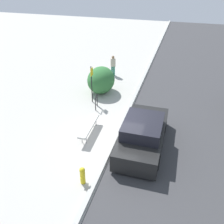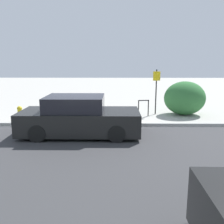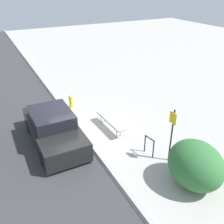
% 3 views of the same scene
% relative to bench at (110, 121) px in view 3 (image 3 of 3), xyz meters
% --- Properties ---
extents(ground_plane, '(60.00, 60.00, 0.00)m').
position_rel_bench_xyz_m(ground_plane, '(-0.33, -1.37, -0.48)').
color(ground_plane, '#ADAAA3').
extents(curb, '(60.00, 0.20, 0.13)m').
position_rel_bench_xyz_m(curb, '(-0.33, -1.37, -0.42)').
color(curb, '#A8A8A3').
rests_on(curb, ground_plane).
extents(bench, '(2.21, 0.47, 0.53)m').
position_rel_bench_xyz_m(bench, '(0.00, 0.00, 0.00)').
color(bench, gray).
rests_on(bench, ground_plane).
extents(bike_rack, '(0.55, 0.13, 0.83)m').
position_rel_bench_xyz_m(bike_rack, '(2.52, 0.51, 0.02)').
color(bike_rack, black).
rests_on(bike_rack, ground_plane).
extents(sign_post, '(0.36, 0.08, 2.30)m').
position_rel_bench_xyz_m(sign_post, '(3.20, 1.01, 0.90)').
color(sign_post, black).
rests_on(sign_post, ground_plane).
extents(fire_hydrant, '(0.36, 0.22, 0.77)m').
position_rel_bench_xyz_m(fire_hydrant, '(-3.13, -0.91, -0.07)').
color(fire_hydrant, gold).
rests_on(fire_hydrant, ground_plane).
extents(shrub_hedge, '(2.09, 1.74, 1.71)m').
position_rel_bench_xyz_m(shrub_hedge, '(4.65, 0.92, 0.38)').
color(shrub_hedge, '#337038').
rests_on(shrub_hedge, ground_plane).
extents(parked_car_near, '(4.37, 1.90, 1.47)m').
position_rel_bench_xyz_m(parked_car_near, '(-0.23, -2.70, 0.18)').
color(parked_car_near, black).
rests_on(parked_car_near, ground_plane).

